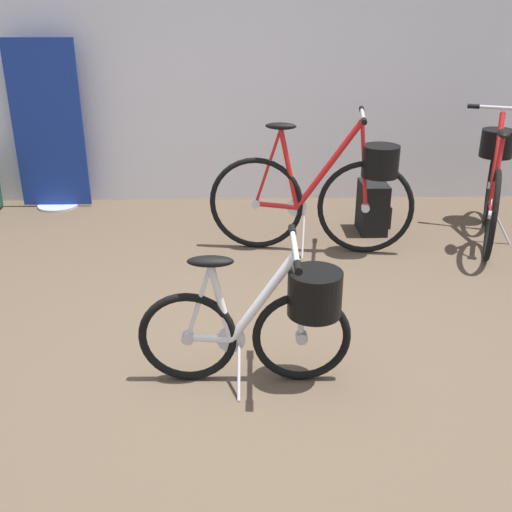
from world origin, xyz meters
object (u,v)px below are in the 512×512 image
Objects in this scene: folding_bike_foreground at (271,315)px; display_bike_left at (494,180)px; floor_banner_stand at (49,136)px; display_bike_right at (327,191)px; backpack_on_floor at (373,208)px.

display_bike_left reaches higher than folding_bike_foreground.
floor_banner_stand is 2.52m from display_bike_right.
folding_bike_foreground is at bearing -106.47° from display_bike_right.
backpack_on_floor is (2.70, -0.70, -0.44)m from floor_banner_stand.
display_bike_right is 0.64m from backpack_on_floor.
folding_bike_foreground is (1.78, -2.74, -0.27)m from floor_banner_stand.
backpack_on_floor is at bearing 65.75° from folding_bike_foreground.
display_bike_left is 0.91× the size of display_bike_right.
backpack_on_floor is at bearing -14.47° from floor_banner_stand.
floor_banner_stand is 3.69m from display_bike_left.
floor_banner_stand is 3.28m from folding_bike_foreground.
display_bike_left reaches higher than backpack_on_floor.
floor_banner_stand is 3.56× the size of backpack_on_floor.
folding_bike_foreground is 1.73m from display_bike_right.
display_bike_left is at bearing 12.38° from display_bike_right.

